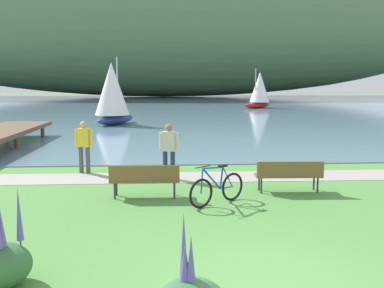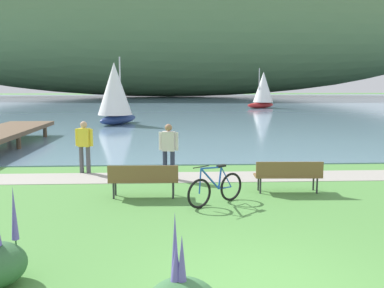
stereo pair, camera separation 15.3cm
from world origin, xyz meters
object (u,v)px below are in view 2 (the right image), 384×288
(person_on_the_grass, at_px, (169,148))
(person_at_shoreline, at_px, (84,144))
(park_bench_near_camera, at_px, (143,178))
(sailboat_nearest_to_shore, at_px, (115,93))
(park_bench_further_along, at_px, (288,174))
(bicycle_leaning_near_bench, at_px, (216,189))
(sailboat_mid_bay, at_px, (263,89))

(person_on_the_grass, bearing_deg, person_at_shoreline, 159.81)
(park_bench_near_camera, distance_m, sailboat_nearest_to_shore, 18.89)
(park_bench_further_along, relative_size, sailboat_nearest_to_shore, 0.39)
(park_bench_further_along, bearing_deg, person_on_the_grass, 151.02)
(park_bench_near_camera, xyz_separation_m, sailboat_nearest_to_shore, (-3.08, 18.57, 1.68))
(park_bench_near_camera, bearing_deg, park_bench_further_along, 4.91)
(bicycle_leaning_near_bench, height_order, person_on_the_grass, person_on_the_grass)
(bicycle_leaning_near_bench, xyz_separation_m, sailboat_mid_bay, (8.97, 36.79, 1.68))
(park_bench_further_along, height_order, sailboat_mid_bay, sailboat_mid_bay)
(park_bench_near_camera, xyz_separation_m, person_on_the_grass, (0.64, 2.13, 0.46))
(person_at_shoreline, relative_size, person_on_the_grass, 1.00)
(person_on_the_grass, bearing_deg, park_bench_further_along, -28.98)
(park_bench_further_along, height_order, bicycle_leaning_near_bench, bicycle_leaning_near_bench)
(sailboat_nearest_to_shore, xyz_separation_m, sailboat_mid_bay, (13.85, 17.52, -0.13))
(sailboat_nearest_to_shore, bearing_deg, person_on_the_grass, -77.24)
(sailboat_mid_bay, bearing_deg, park_bench_near_camera, -106.61)
(sailboat_mid_bay, bearing_deg, sailboat_nearest_to_shore, -128.32)
(person_on_the_grass, xyz_separation_m, sailboat_mid_bay, (10.13, 33.96, 1.10))
(sailboat_nearest_to_shore, bearing_deg, person_at_shoreline, -86.43)
(person_at_shoreline, xyz_separation_m, sailboat_mid_bay, (12.89, 32.95, 1.10))
(park_bench_further_along, bearing_deg, park_bench_near_camera, -175.09)
(park_bench_near_camera, height_order, sailboat_nearest_to_shore, sailboat_nearest_to_shore)
(park_bench_near_camera, bearing_deg, sailboat_mid_bay, 73.39)
(park_bench_further_along, relative_size, bicycle_leaning_near_bench, 1.24)
(person_at_shoreline, bearing_deg, park_bench_further_along, -25.09)
(sailboat_nearest_to_shore, distance_m, sailboat_mid_bay, 22.34)
(bicycle_leaning_near_bench, bearing_deg, park_bench_further_along, 26.39)
(sailboat_mid_bay, bearing_deg, bicycle_leaning_near_bench, -103.70)
(park_bench_near_camera, height_order, bicycle_leaning_near_bench, bicycle_leaning_near_bench)
(person_on_the_grass, height_order, sailboat_nearest_to_shore, sailboat_nearest_to_shore)
(sailboat_mid_bay, bearing_deg, person_on_the_grass, -106.61)
(park_bench_further_along, height_order, person_on_the_grass, person_on_the_grass)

